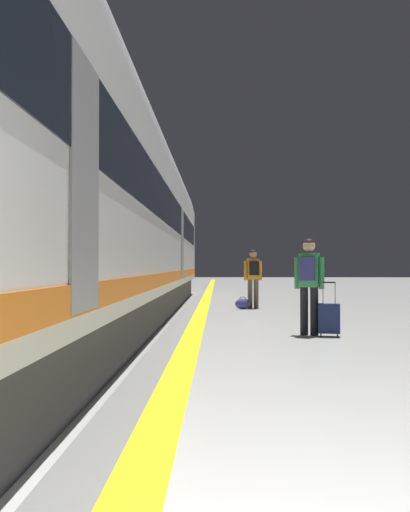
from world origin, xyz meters
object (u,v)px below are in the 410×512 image
object	(u,v)px
high_speed_train	(73,193)
passenger_mid	(309,278)
duffel_bag_far	(243,304)
passenger_far	(253,274)
suitcase_mid	(329,318)

from	to	relation	value
high_speed_train	passenger_mid	size ratio (longest dim) A/B	19.79
high_speed_train	passenger_mid	world-z (taller)	high_speed_train
passenger_mid	high_speed_train	bearing A→B (deg)	-172.19
duffel_bag_far	high_speed_train	bearing A→B (deg)	-115.57
passenger_far	high_speed_train	bearing A→B (deg)	-116.76
passenger_far	duffel_bag_far	size ratio (longest dim) A/B	3.91
suitcase_mid	passenger_far	distance (m)	6.73
suitcase_mid	duffel_bag_far	xyz separation A→B (m)	(-1.26, 6.33, -0.17)
suitcase_mid	passenger_far	world-z (taller)	passenger_far
passenger_mid	passenger_far	xyz separation A→B (m)	(-0.61, 6.44, -0.01)
passenger_mid	duffel_bag_far	size ratio (longest dim) A/B	3.97
passenger_far	duffel_bag_far	bearing A→B (deg)	-137.35
passenger_far	duffel_bag_far	xyz separation A→B (m)	(-0.32, -0.30, -0.87)
passenger_far	duffel_bag_far	world-z (taller)	passenger_far
passenger_mid	passenger_far	size ratio (longest dim) A/B	1.01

